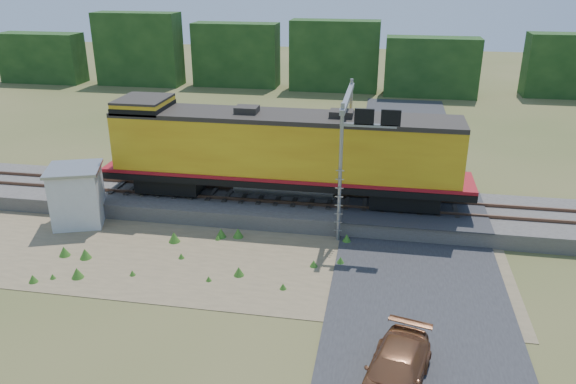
% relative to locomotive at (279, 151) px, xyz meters
% --- Properties ---
extents(ground, '(140.00, 140.00, 0.00)m').
position_rel_locomotive_xyz_m(ground, '(-0.02, -6.00, -3.37)').
color(ground, '#475123').
rests_on(ground, ground).
extents(ballast, '(70.00, 5.00, 0.80)m').
position_rel_locomotive_xyz_m(ballast, '(-0.02, 0.00, -2.97)').
color(ballast, slate).
rests_on(ballast, ground).
extents(rails, '(70.00, 1.54, 0.16)m').
position_rel_locomotive_xyz_m(rails, '(-0.02, 0.00, -2.49)').
color(rails, brown).
rests_on(rails, ballast).
extents(dirt_shoulder, '(26.00, 8.00, 0.03)m').
position_rel_locomotive_xyz_m(dirt_shoulder, '(-2.02, -5.50, -3.35)').
color(dirt_shoulder, '#8C7754').
rests_on(dirt_shoulder, ground).
extents(road, '(7.00, 66.00, 0.86)m').
position_rel_locomotive_xyz_m(road, '(6.98, -5.26, -3.28)').
color(road, '#38383A').
rests_on(road, ground).
extents(tree_line_north, '(130.00, 3.00, 6.50)m').
position_rel_locomotive_xyz_m(tree_line_north, '(-0.02, 32.00, -0.30)').
color(tree_line_north, '#173714').
rests_on(tree_line_north, ground).
extents(weed_clumps, '(15.00, 6.20, 0.56)m').
position_rel_locomotive_xyz_m(weed_clumps, '(-3.52, -5.90, -3.37)').
color(weed_clumps, '#3A7321').
rests_on(weed_clumps, ground).
extents(locomotive, '(18.93, 2.89, 4.88)m').
position_rel_locomotive_xyz_m(locomotive, '(0.00, 0.00, 0.00)').
color(locomotive, black).
rests_on(locomotive, rails).
extents(shed, '(3.21, 3.21, 2.98)m').
position_rel_locomotive_xyz_m(shed, '(-9.67, -3.11, -1.86)').
color(shed, silver).
rests_on(shed, ground).
extents(signal_gantry, '(2.63, 6.20, 6.64)m').
position_rel_locomotive_xyz_m(signal_gantry, '(3.71, -0.65, 1.64)').
color(signal_gantry, gray).
rests_on(signal_gantry, ground).
extents(car, '(2.68, 4.53, 1.23)m').
position_rel_locomotive_xyz_m(car, '(6.03, -12.53, -2.75)').
color(car, brown).
rests_on(car, ground).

